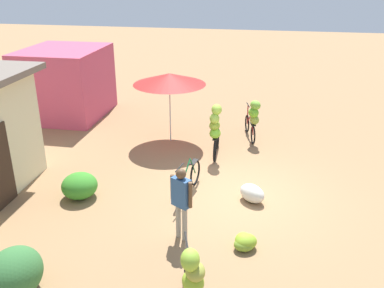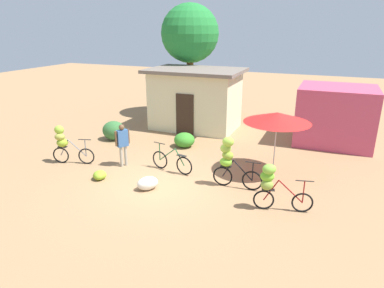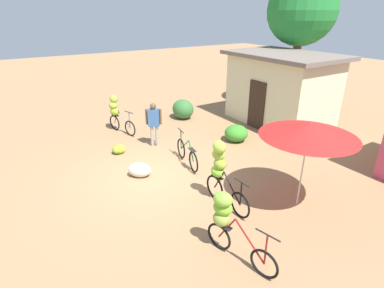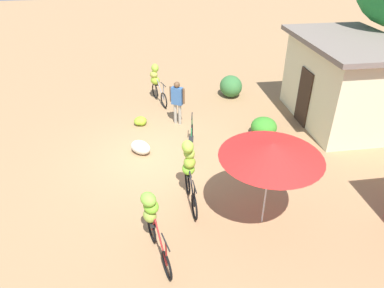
% 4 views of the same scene
% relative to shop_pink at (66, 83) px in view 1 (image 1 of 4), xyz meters
% --- Properties ---
extents(ground_plane, '(60.00, 60.00, 0.00)m').
position_rel_shop_pink_xyz_m(ground_plane, '(-5.14, -6.88, -1.27)').
color(ground_plane, '#98734C').
extents(shop_pink, '(3.20, 2.80, 2.55)m').
position_rel_shop_pink_xyz_m(shop_pink, '(0.00, 0.00, 0.00)').
color(shop_pink, '#C34564').
rests_on(shop_pink, ground).
extents(hedge_bush_front_left, '(1.09, 0.93, 0.88)m').
position_rel_shop_pink_xyz_m(hedge_bush_front_left, '(-9.38, -3.43, -0.83)').
color(hedge_bush_front_left, '#356D35').
rests_on(hedge_bush_front_left, ground).
extents(hedge_bush_front_right, '(0.90, 0.88, 0.63)m').
position_rel_shop_pink_xyz_m(hedge_bush_front_right, '(-5.96, -3.10, -0.96)').
color(hedge_bush_front_right, '#388828').
rests_on(hedge_bush_front_right, ground).
extents(market_umbrella, '(2.31, 2.31, 2.26)m').
position_rel_shop_pink_xyz_m(market_umbrella, '(-1.87, -4.48, 0.81)').
color(market_umbrella, beige).
rests_on(market_umbrella, ground).
extents(bicycle_leftmost, '(1.59, 0.63, 1.50)m').
position_rel_shop_pink_xyz_m(bicycle_leftmost, '(-9.42, -6.57, -0.41)').
color(bicycle_leftmost, black).
rests_on(bicycle_leftmost, ground).
extents(bicycle_near_pile, '(1.74, 0.36, 1.00)m').
position_rel_shop_pink_xyz_m(bicycle_near_pile, '(-5.31, -5.72, -0.91)').
color(bicycle_near_pile, black).
rests_on(bicycle_near_pile, ground).
extents(bicycle_center_loaded, '(1.65, 0.39, 1.72)m').
position_rel_shop_pink_xyz_m(bicycle_center_loaded, '(-3.04, -6.12, -0.30)').
color(bicycle_center_loaded, black).
rests_on(bicycle_center_loaded, ground).
extents(bicycle_by_shop, '(1.65, 0.60, 1.43)m').
position_rel_shop_pink_xyz_m(bicycle_by_shop, '(-1.49, -7.14, -0.42)').
color(bicycle_by_shop, black).
rests_on(bicycle_by_shop, ground).
extents(banana_pile_on_ground, '(0.62, 0.62, 0.31)m').
position_rel_shop_pink_xyz_m(banana_pile_on_ground, '(-7.34, -7.29, -1.13)').
color(banana_pile_on_ground, '#94C42B').
rests_on(banana_pile_on_ground, ground).
extents(produce_sack, '(0.79, 0.82, 0.44)m').
position_rel_shop_pink_xyz_m(produce_sack, '(-5.40, -7.34, -1.05)').
color(produce_sack, silver).
rests_on(produce_sack, ground).
extents(person_vendor, '(0.38, 0.51, 1.63)m').
position_rel_shop_pink_xyz_m(person_vendor, '(-7.21, -5.95, -0.28)').
color(person_vendor, gray).
rests_on(person_vendor, ground).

